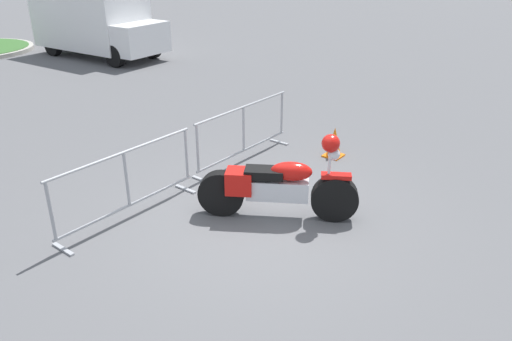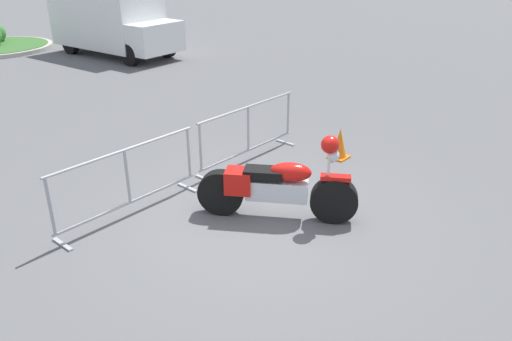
% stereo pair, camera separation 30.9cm
% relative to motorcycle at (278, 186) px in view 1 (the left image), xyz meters
% --- Properties ---
extents(ground_plane, '(120.00, 120.00, 0.00)m').
position_rel_motorcycle_xyz_m(ground_plane, '(-0.23, 0.17, -0.51)').
color(ground_plane, '#5B5B5E').
extents(motorcycle, '(1.41, 2.12, 1.34)m').
position_rel_motorcycle_xyz_m(motorcycle, '(0.00, 0.00, 0.00)').
color(motorcycle, black).
rests_on(motorcycle, ground).
extents(crowd_barrier_near, '(2.52, 0.47, 1.07)m').
position_rel_motorcycle_xyz_m(crowd_barrier_near, '(-1.36, 1.74, 0.05)').
color(crowd_barrier_near, '#9EA0A5').
rests_on(crowd_barrier_near, ground).
extents(crowd_barrier_far, '(2.52, 0.47, 1.07)m').
position_rel_motorcycle_xyz_m(crowd_barrier_far, '(1.36, 1.74, 0.05)').
color(crowd_barrier_far, '#9EA0A5').
rests_on(crowd_barrier_far, ground).
extents(delivery_van, '(2.26, 5.11, 2.31)m').
position_rel_motorcycle_xyz_m(delivery_van, '(5.53, 11.85, 0.73)').
color(delivery_van, white).
rests_on(delivery_van, ground).
extents(traffic_cone, '(0.34, 0.34, 0.59)m').
position_rel_motorcycle_xyz_m(traffic_cone, '(2.56, 0.49, -0.22)').
color(traffic_cone, orange).
rests_on(traffic_cone, ground).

